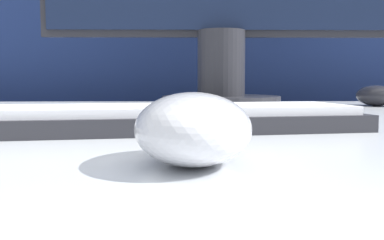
% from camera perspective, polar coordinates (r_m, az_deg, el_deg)
% --- Properties ---
extents(partition_panel, '(5.00, 0.03, 1.22)m').
position_cam_1_polar(partition_panel, '(1.17, 1.45, -2.94)').
color(partition_panel, navy).
rests_on(partition_panel, ground_plane).
extents(computer_mouse_near, '(0.07, 0.10, 0.04)m').
position_cam_1_polar(computer_mouse_near, '(0.26, 0.13, -1.06)').
color(computer_mouse_near, silver).
rests_on(computer_mouse_near, desk).
extents(keyboard, '(0.41, 0.18, 0.02)m').
position_cam_1_polar(keyboard, '(0.44, -4.03, 0.23)').
color(keyboard, '#28282D').
rests_on(keyboard, desk).
extents(computer_mouse_far, '(0.08, 0.10, 0.04)m').
position_cam_1_polar(computer_mouse_far, '(0.91, 22.31, 2.89)').
color(computer_mouse_far, '#232328').
rests_on(computer_mouse_far, desk).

